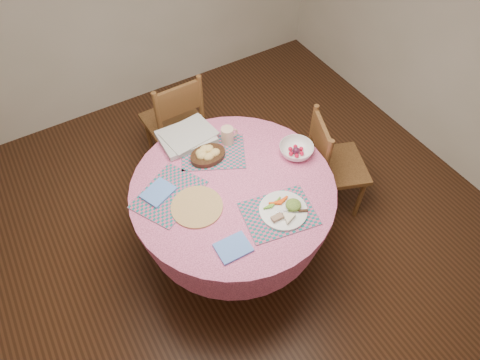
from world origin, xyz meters
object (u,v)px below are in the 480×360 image
object	(u,v)px
chair_back	(175,120)
dinner_plate	(285,210)
wicker_trivet	(197,207)
fruit_bowl	(296,150)
dining_table	(233,206)
bread_bowl	(207,154)
latte_mug	(228,135)
chair_right	(332,163)

from	to	relation	value
chair_back	dinner_plate	world-z (taller)	chair_back
wicker_trivet	fruit_bowl	world-z (taller)	fruit_bowl
dining_table	bread_bowl	distance (m)	0.37
dining_table	wicker_trivet	bearing A→B (deg)	-174.27
chair_back	wicker_trivet	distance (m)	1.10
dinner_plate	latte_mug	world-z (taller)	latte_mug
dining_table	chair_right	world-z (taller)	chair_right
latte_mug	dinner_plate	bearing A→B (deg)	-89.86
wicker_trivet	fruit_bowl	xyz separation A→B (m)	(0.73, 0.05, 0.03)
chair_right	bread_bowl	world-z (taller)	chair_right
chair_right	latte_mug	world-z (taller)	latte_mug
chair_back	fruit_bowl	size ratio (longest dim) A/B	3.63
wicker_trivet	dining_table	bearing A→B (deg)	5.73
chair_back	latte_mug	xyz separation A→B (m)	(0.10, -0.66, 0.34)
dinner_plate	latte_mug	bearing A→B (deg)	90.14
chair_right	bread_bowl	xyz separation A→B (m)	(-0.85, 0.26, 0.33)
chair_right	dining_table	bearing A→B (deg)	112.56
dining_table	dinner_plate	xyz separation A→B (m)	(0.16, -0.31, 0.22)
latte_mug	fruit_bowl	world-z (taller)	latte_mug
dining_table	fruit_bowl	distance (m)	0.53
dining_table	wicker_trivet	xyz separation A→B (m)	(-0.25, -0.03, 0.20)
dining_table	wicker_trivet	world-z (taller)	wicker_trivet
chair_back	fruit_bowl	xyz separation A→B (m)	(0.42, -0.96, 0.31)
latte_mug	chair_right	bearing A→B (deg)	-24.66
wicker_trivet	fruit_bowl	distance (m)	0.74
chair_right	fruit_bowl	world-z (taller)	chair_right
latte_mug	dining_table	bearing A→B (deg)	-115.43
chair_right	latte_mug	bearing A→B (deg)	86.38
chair_back	fruit_bowl	world-z (taller)	chair_back
chair_back	wicker_trivet	world-z (taller)	chair_back
fruit_bowl	latte_mug	bearing A→B (deg)	136.31
bread_bowl	chair_back	bearing A→B (deg)	83.74
dining_table	latte_mug	bearing A→B (deg)	64.57
chair_right	fruit_bowl	size ratio (longest dim) A/B	3.48
dinner_plate	latte_mug	distance (m)	0.65
fruit_bowl	dinner_plate	bearing A→B (deg)	-133.57
bread_bowl	latte_mug	xyz separation A→B (m)	(0.18, 0.05, 0.03)
wicker_trivet	chair_right	bearing A→B (deg)	2.51
chair_back	bread_bowl	bearing A→B (deg)	82.54
dining_table	chair_back	size ratio (longest dim) A/B	1.37
chair_right	wicker_trivet	bearing A→B (deg)	113.55
latte_mug	wicker_trivet	bearing A→B (deg)	-139.05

